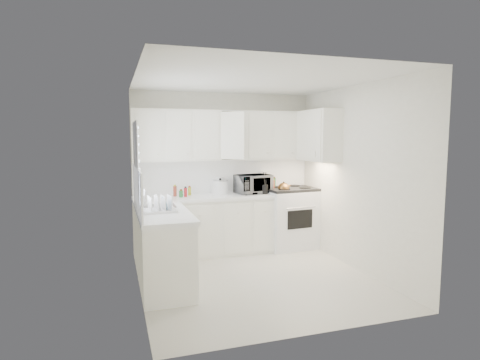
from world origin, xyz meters
name	(u,v)px	position (x,y,z in m)	size (l,w,h in m)	color
floor	(256,278)	(0.00, 0.00, 0.00)	(3.20, 3.20, 0.00)	silver
ceiling	(257,80)	(0.00, 0.00, 2.60)	(3.20, 3.20, 0.00)	white
wall_back	(224,172)	(0.00, 1.60, 1.30)	(3.00, 3.00, 0.00)	white
wall_front	(316,200)	(0.00, -1.60, 1.30)	(3.00, 3.00, 0.00)	white
wall_left	(138,186)	(-1.50, 0.00, 1.30)	(3.20, 3.20, 0.00)	white
wall_right	(356,178)	(1.50, 0.00, 1.30)	(3.20, 3.20, 0.00)	white
window_blinds	(137,163)	(-1.48, 0.35, 1.55)	(0.06, 0.96, 1.06)	white
lower_cabinets_back	(205,227)	(-0.39, 1.30, 0.45)	(2.22, 0.60, 0.90)	white
lower_cabinets_left	(163,249)	(-1.20, 0.20, 0.45)	(0.60, 1.60, 0.90)	white
countertop_back	(205,197)	(-0.39, 1.29, 0.93)	(2.24, 0.64, 0.05)	white
countertop_left	(163,213)	(-1.19, 0.20, 0.93)	(0.64, 1.62, 0.05)	white
backsplash_back	(224,176)	(0.00, 1.59, 1.23)	(2.98, 0.02, 0.55)	white
backsplash_left	(138,190)	(-1.49, 0.20, 1.23)	(0.02, 1.60, 0.55)	white
upper_cabinets_back	(226,160)	(0.00, 1.44, 1.50)	(3.00, 0.33, 0.80)	white
upper_cabinets_right	(318,161)	(1.33, 0.82, 1.50)	(0.33, 0.90, 0.80)	white
sink	(159,197)	(-1.19, 0.55, 1.07)	(0.42, 0.38, 0.30)	gray
stove	(289,209)	(1.07, 1.29, 0.65)	(0.85, 0.70, 1.31)	white
tea_kettle	(284,188)	(0.89, 1.13, 1.05)	(0.24, 0.20, 0.22)	brown
frying_pan	(295,189)	(1.25, 1.45, 0.97)	(0.27, 0.46, 0.04)	black
microwave	(253,182)	(0.43, 1.33, 1.14)	(0.56, 0.31, 0.38)	gray
rice_cooker	(220,186)	(-0.12, 1.39, 1.08)	(0.26, 0.26, 0.26)	white
paper_towel	(220,185)	(-0.10, 1.48, 1.08)	(0.12, 0.12, 0.27)	white
utensil_crock	(265,183)	(0.58, 1.19, 1.13)	(0.12, 0.12, 0.37)	black
dish_rack	(159,203)	(-1.24, 0.13, 1.06)	(0.41, 0.31, 0.23)	white
spice_left_0	(175,192)	(-0.85, 1.42, 1.02)	(0.06, 0.06, 0.13)	#A03D2B
spice_left_1	(181,192)	(-0.78, 1.33, 1.02)	(0.06, 0.06, 0.13)	#246D2F
spice_left_2	(184,191)	(-0.70, 1.42, 1.02)	(0.06, 0.06, 0.13)	#AA161C
spice_left_3	(190,192)	(-0.62, 1.33, 1.02)	(0.06, 0.06, 0.13)	gold
sauce_right_0	(259,186)	(0.58, 1.46, 1.05)	(0.06, 0.06, 0.19)	#AA161C
sauce_right_1	(263,187)	(0.64, 1.40, 1.05)	(0.06, 0.06, 0.19)	gold
sauce_right_2	(265,186)	(0.69, 1.46, 1.05)	(0.06, 0.06, 0.19)	brown
sauce_right_3	(269,186)	(0.74, 1.40, 1.05)	(0.06, 0.06, 0.19)	black
sauce_right_4	(271,186)	(0.80, 1.46, 1.05)	(0.06, 0.06, 0.19)	#A03D2B
sauce_right_5	(275,186)	(0.85, 1.40, 1.05)	(0.06, 0.06, 0.19)	#246D2F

